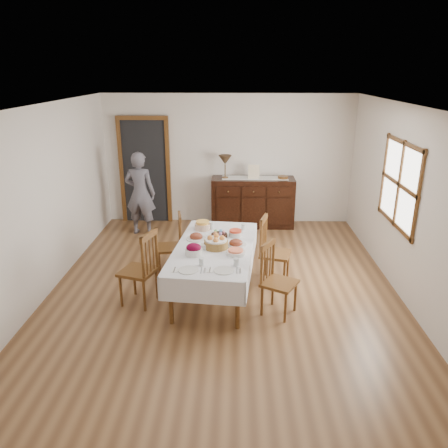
{
  "coord_description": "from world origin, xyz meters",
  "views": [
    {
      "loc": [
        0.17,
        -5.77,
        3.04
      ],
      "look_at": [
        0.0,
        0.1,
        0.95
      ],
      "focal_mm": 35.0,
      "sensor_mm": 36.0,
      "label": 1
    }
  ],
  "objects_px": {
    "chair_right_near": "(276,278)",
    "person": "(140,191)",
    "chair_right_far": "(272,250)",
    "sideboard": "(253,202)",
    "chair_left_far": "(172,244)",
    "table_lamp": "(225,161)",
    "chair_left_near": "(141,268)",
    "dining_table": "(214,252)"
  },
  "relations": [
    {
      "from": "chair_right_far",
      "to": "table_lamp",
      "type": "relative_size",
      "value": 2.21
    },
    {
      "from": "dining_table",
      "to": "chair_left_far",
      "type": "xyz_separation_m",
      "value": [
        -0.69,
        0.62,
        -0.14
      ]
    },
    {
      "from": "person",
      "to": "chair_right_near",
      "type": "bearing_deg",
      "value": 136.8
    },
    {
      "from": "sideboard",
      "to": "chair_left_far",
      "type": "bearing_deg",
      "value": -120.16
    },
    {
      "from": "chair_right_near",
      "to": "sideboard",
      "type": "height_order",
      "value": "sideboard"
    },
    {
      "from": "chair_left_far",
      "to": "table_lamp",
      "type": "bearing_deg",
      "value": 151.39
    },
    {
      "from": "chair_right_near",
      "to": "table_lamp",
      "type": "distance_m",
      "value": 3.57
    },
    {
      "from": "chair_left_far",
      "to": "chair_right_far",
      "type": "xyz_separation_m",
      "value": [
        1.52,
        -0.25,
        0.03
      ]
    },
    {
      "from": "chair_right_near",
      "to": "person",
      "type": "distance_m",
      "value": 3.73
    },
    {
      "from": "chair_left_near",
      "to": "chair_right_near",
      "type": "relative_size",
      "value": 1.08
    },
    {
      "from": "dining_table",
      "to": "chair_right_near",
      "type": "bearing_deg",
      "value": -26.66
    },
    {
      "from": "chair_left_far",
      "to": "chair_left_near",
      "type": "bearing_deg",
      "value": -26.23
    },
    {
      "from": "person",
      "to": "dining_table",
      "type": "bearing_deg",
      "value": 130.56
    },
    {
      "from": "chair_right_near",
      "to": "sideboard",
      "type": "bearing_deg",
      "value": 32.48
    },
    {
      "from": "chair_left_near",
      "to": "sideboard",
      "type": "bearing_deg",
      "value": 171.35
    },
    {
      "from": "table_lamp",
      "to": "chair_right_near",
      "type": "bearing_deg",
      "value": -77.51
    },
    {
      "from": "chair_left_far",
      "to": "person",
      "type": "bearing_deg",
      "value": -164.05
    },
    {
      "from": "chair_left_near",
      "to": "sideboard",
      "type": "distance_m",
      "value": 3.59
    },
    {
      "from": "chair_right_near",
      "to": "chair_right_far",
      "type": "xyz_separation_m",
      "value": [
        0.01,
        0.89,
        0.02
      ]
    },
    {
      "from": "chair_left_near",
      "to": "chair_left_far",
      "type": "height_order",
      "value": "chair_left_near"
    },
    {
      "from": "sideboard",
      "to": "chair_right_far",
      "type": "bearing_deg",
      "value": -85.4
    },
    {
      "from": "dining_table",
      "to": "chair_right_far",
      "type": "relative_size",
      "value": 2.14
    },
    {
      "from": "sideboard",
      "to": "table_lamp",
      "type": "bearing_deg",
      "value": -177.94
    },
    {
      "from": "person",
      "to": "sideboard",
      "type": "bearing_deg",
      "value": -158.76
    },
    {
      "from": "chair_left_near",
      "to": "person",
      "type": "distance_m",
      "value": 2.77
    },
    {
      "from": "chair_left_near",
      "to": "chair_left_far",
      "type": "relative_size",
      "value": 1.09
    },
    {
      "from": "chair_right_far",
      "to": "sideboard",
      "type": "relative_size",
      "value": 0.62
    },
    {
      "from": "chair_left_near",
      "to": "chair_left_far",
      "type": "bearing_deg",
      "value": -178.56
    },
    {
      "from": "chair_right_near",
      "to": "person",
      "type": "height_order",
      "value": "person"
    },
    {
      "from": "chair_right_far",
      "to": "table_lamp",
      "type": "bearing_deg",
      "value": 32.04
    },
    {
      "from": "chair_left_far",
      "to": "chair_right_near",
      "type": "distance_m",
      "value": 1.89
    },
    {
      "from": "person",
      "to": "chair_left_far",
      "type": "bearing_deg",
      "value": 123.44
    },
    {
      "from": "chair_right_far",
      "to": "person",
      "type": "xyz_separation_m",
      "value": [
        -2.36,
        1.99,
        0.34
      ]
    },
    {
      "from": "dining_table",
      "to": "chair_left_far",
      "type": "height_order",
      "value": "chair_left_far"
    },
    {
      "from": "chair_left_far",
      "to": "table_lamp",
      "type": "xyz_separation_m",
      "value": [
        0.76,
        2.25,
        0.86
      ]
    },
    {
      "from": "sideboard",
      "to": "person",
      "type": "relative_size",
      "value": 0.96
    },
    {
      "from": "chair_right_near",
      "to": "chair_left_near",
      "type": "bearing_deg",
      "value": 113.35
    },
    {
      "from": "chair_left_near",
      "to": "table_lamp",
      "type": "relative_size",
      "value": 2.28
    },
    {
      "from": "dining_table",
      "to": "chair_left_far",
      "type": "distance_m",
      "value": 0.93
    },
    {
      "from": "chair_right_near",
      "to": "chair_right_far",
      "type": "distance_m",
      "value": 0.89
    },
    {
      "from": "dining_table",
      "to": "chair_left_far",
      "type": "bearing_deg",
      "value": 143.87
    },
    {
      "from": "table_lamp",
      "to": "sideboard",
      "type": "bearing_deg",
      "value": 2.06
    }
  ]
}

